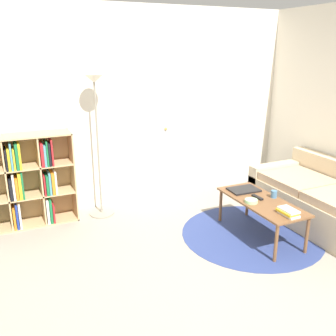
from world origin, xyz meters
TOP-DOWN VIEW (x-y plane):
  - ground_plane at (0.00, 0.00)m, footprint 14.00×14.00m
  - wall_back at (0.01, 2.82)m, footprint 7.63×0.11m
  - rug at (0.89, 1.25)m, footprint 1.61×1.61m
  - bookshelf at (-1.49, 2.61)m, footprint 1.17×0.34m
  - floor_lamp at (-0.54, 2.53)m, footprint 0.31×0.31m
  - couch at (1.91, 1.11)m, footprint 0.90×1.85m
  - coffee_table at (0.95, 1.19)m, footprint 0.48×1.11m
  - laptop at (0.95, 1.53)m, footprint 0.36×0.26m
  - bowl at (0.81, 1.19)m, footprint 0.14×0.14m
  - book_stack_on_table at (0.95, 0.77)m, footprint 0.14×0.22m
  - cup at (1.13, 1.20)m, footprint 0.07×0.07m
  - remote at (0.95, 1.27)m, footprint 0.05×0.16m

SIDE VIEW (x-z plane):
  - ground_plane at x=0.00m, z-range 0.00..0.00m
  - rug at x=0.89m, z-range 0.00..0.01m
  - couch at x=1.91m, z-range -0.10..0.63m
  - coffee_table at x=0.95m, z-range 0.17..0.61m
  - laptop at x=0.95m, z-range 0.44..0.46m
  - remote at x=0.95m, z-range 0.44..0.46m
  - bowl at x=0.81m, z-range 0.44..0.47m
  - book_stack_on_table at x=0.95m, z-range 0.44..0.50m
  - cup at x=1.13m, z-range 0.44..0.52m
  - bookshelf at x=-1.49m, z-range -0.01..1.11m
  - wall_back at x=0.01m, z-range -0.01..2.59m
  - floor_lamp at x=-0.54m, z-range 0.44..2.22m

